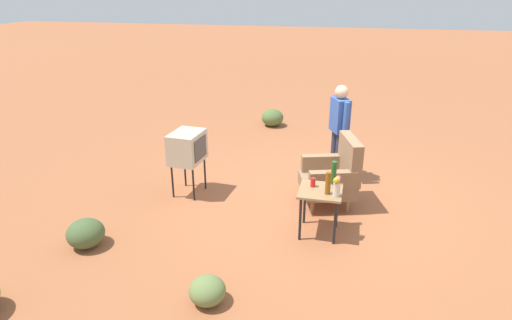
{
  "coord_description": "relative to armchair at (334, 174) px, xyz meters",
  "views": [
    {
      "loc": [
        6.23,
        0.42,
        3.13
      ],
      "look_at": [
        0.27,
        -1.0,
        0.65
      ],
      "focal_mm": 30.38,
      "sensor_mm": 36.0,
      "label": 1
    }
  ],
  "objects": [
    {
      "name": "person_standing",
      "position": [
        -0.96,
        -0.01,
        0.44
      ],
      "size": [
        0.52,
        0.36,
        1.64
      ],
      "color": "#2D3347",
      "rests_on": "ground"
    },
    {
      "name": "side_table",
      "position": [
        0.9,
        -0.13,
        0.05
      ],
      "size": [
        0.56,
        0.56,
        0.65
      ],
      "color": "black",
      "rests_on": "ground"
    },
    {
      "name": "bottle_wine_green",
      "position": [
        0.66,
        0.02,
        0.31
      ],
      "size": [
        0.07,
        0.07,
        0.32
      ],
      "primitive_type": "cylinder",
      "color": "#1E5623",
      "rests_on": "side_table"
    },
    {
      "name": "shrub_mid",
      "position": [
        1.91,
        -3.0,
        -0.31
      ],
      "size": [
        0.48,
        0.48,
        0.37
      ],
      "primitive_type": "ellipsoid",
      "color": "#475B33",
      "rests_on": "ground"
    },
    {
      "name": "shrub_near",
      "position": [
        -3.69,
        -1.68,
        -0.3
      ],
      "size": [
        0.52,
        0.52,
        0.4
      ],
      "primitive_type": "ellipsoid",
      "color": "#516B38",
      "rests_on": "ground"
    },
    {
      "name": "ground_plane",
      "position": [
        -0.18,
        -0.19,
        -0.5
      ],
      "size": [
        60.0,
        60.0,
        0.0
      ],
      "primitive_type": "plane",
      "color": "#A05B38"
    },
    {
      "name": "soda_can_red",
      "position": [
        0.82,
        -0.24,
        0.21
      ],
      "size": [
        0.07,
        0.07,
        0.12
      ],
      "primitive_type": "cylinder",
      "color": "red",
      "rests_on": "side_table"
    },
    {
      "name": "bottle_tall_amber",
      "position": [
        0.99,
        -0.03,
        0.3
      ],
      "size": [
        0.07,
        0.07,
        0.3
      ],
      "primitive_type": "cylinder",
      "color": "brown",
      "rests_on": "side_table"
    },
    {
      "name": "tv_on_stand",
      "position": [
        0.15,
        -2.27,
        0.28
      ],
      "size": [
        0.63,
        0.49,
        1.03
      ],
      "color": "black",
      "rests_on": "ground"
    },
    {
      "name": "flower_vase",
      "position": [
        1.03,
        0.08,
        0.3
      ],
      "size": [
        0.14,
        0.1,
        0.27
      ],
      "color": "silver",
      "rests_on": "side_table"
    },
    {
      "name": "armchair",
      "position": [
        0.0,
        0.0,
        0.0
      ],
      "size": [
        0.96,
        0.97,
        1.06
      ],
      "color": "#937047",
      "rests_on": "ground"
    },
    {
      "name": "shrub_far",
      "position": [
        2.57,
        -1.12,
        -0.35
      ],
      "size": [
        0.39,
        0.39,
        0.3
      ],
      "primitive_type": "ellipsoid",
      "color": "olive",
      "rests_on": "ground"
    }
  ]
}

